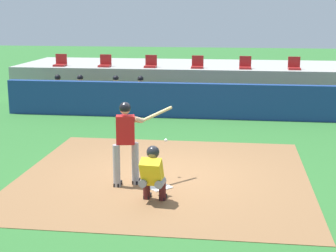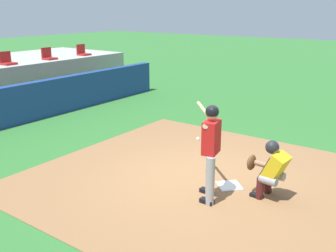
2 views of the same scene
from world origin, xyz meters
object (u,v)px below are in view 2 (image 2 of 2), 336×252
object	(u,v)px
batter_at_plate	(211,146)
stadium_seat_6	(83,52)
catcher_crouched	(270,167)
home_plate	(229,186)
stadium_seat_5	(48,56)
stadium_seat_4	(7,61)

from	to	relation	value
batter_at_plate	stadium_seat_6	world-z (taller)	stadium_seat_6
batter_at_plate	catcher_crouched	xyz separation A→B (m)	(0.69, -0.87, -0.43)
home_plate	stadium_seat_6	xyz separation A→B (m)	(5.57, 10.18, 1.51)
batter_at_plate	stadium_seat_5	xyz separation A→B (m)	(4.39, 10.11, 0.50)
catcher_crouched	stadium_seat_4	xyz separation A→B (m)	(1.85, 10.97, 0.93)
home_plate	stadium_seat_5	bearing A→B (deg)	69.95
catcher_crouched	home_plate	bearing A→B (deg)	90.85
catcher_crouched	stadium_seat_4	world-z (taller)	stadium_seat_4
home_plate	stadium_seat_6	distance (m)	11.70
catcher_crouched	stadium_seat_6	size ratio (longest dim) A/B	4.08
home_plate	catcher_crouched	size ratio (longest dim) A/B	0.22
catcher_crouched	stadium_seat_6	bearing A→B (deg)	63.13
catcher_crouched	stadium_seat_6	distance (m)	12.34
home_plate	stadium_seat_6	size ratio (longest dim) A/B	0.92
batter_at_plate	catcher_crouched	distance (m)	1.19
stadium_seat_6	stadium_seat_5	bearing A→B (deg)	180.00
home_plate	stadium_seat_4	size ratio (longest dim) A/B	0.92
home_plate	catcher_crouched	xyz separation A→B (m)	(0.01, -0.79, 0.59)
home_plate	catcher_crouched	world-z (taller)	catcher_crouched
home_plate	stadium_seat_6	bearing A→B (deg)	61.31
home_plate	batter_at_plate	world-z (taller)	batter_at_plate
batter_at_plate	catcher_crouched	bearing A→B (deg)	-51.56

